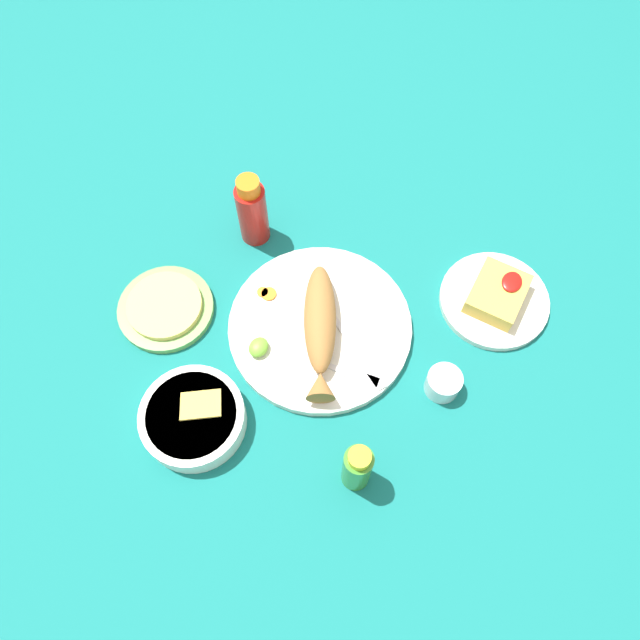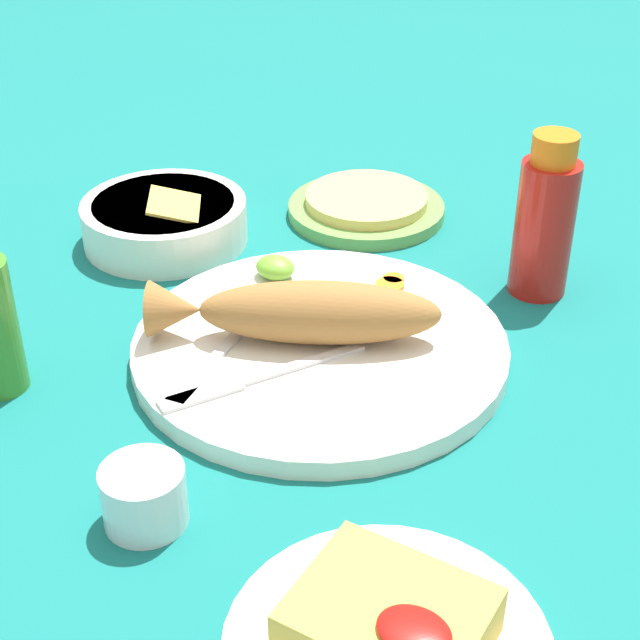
# 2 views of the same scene
# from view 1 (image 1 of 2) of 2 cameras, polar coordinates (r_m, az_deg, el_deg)

# --- Properties ---
(ground_plane) EXTENTS (4.00, 4.00, 0.00)m
(ground_plane) POSITION_cam_1_polar(r_m,az_deg,el_deg) (1.13, 0.00, -0.85)
(ground_plane) COLOR #146B66
(main_plate) EXTENTS (0.33, 0.33, 0.02)m
(main_plate) POSITION_cam_1_polar(r_m,az_deg,el_deg) (1.13, 0.00, -0.65)
(main_plate) COLOR silver
(main_plate) RESTS_ON ground_plane
(fried_fish) EXTENTS (0.25, 0.17, 0.06)m
(fried_fish) POSITION_cam_1_polar(r_m,az_deg,el_deg) (1.08, 0.01, -0.70)
(fried_fish) COLOR #996633
(fried_fish) RESTS_ON main_plate
(fork_near) EXTENTS (0.11, 0.17, 0.00)m
(fork_near) POSITION_cam_1_polar(r_m,az_deg,el_deg) (1.10, 3.44, -2.95)
(fork_near) COLOR silver
(fork_near) RESTS_ON main_plate
(fork_far) EXTENTS (0.04, 0.19, 0.00)m
(fork_far) POSITION_cam_1_polar(r_m,az_deg,el_deg) (1.08, 1.37, -4.41)
(fork_far) COLOR silver
(fork_far) RESTS_ON main_plate
(carrot_slice_near) EXTENTS (0.02, 0.02, 0.00)m
(carrot_slice_near) POSITION_cam_1_polar(r_m,az_deg,el_deg) (1.15, -5.27, 2.56)
(carrot_slice_near) COLOR orange
(carrot_slice_near) RESTS_ON main_plate
(carrot_slice_mid) EXTENTS (0.03, 0.03, 0.00)m
(carrot_slice_mid) POSITION_cam_1_polar(r_m,az_deg,el_deg) (1.15, -4.70, 2.39)
(carrot_slice_mid) COLOR orange
(carrot_slice_mid) RESTS_ON main_plate
(lime_wedge_main) EXTENTS (0.04, 0.03, 0.02)m
(lime_wedge_main) POSITION_cam_1_polar(r_m,az_deg,el_deg) (1.09, -5.64, -2.49)
(lime_wedge_main) COLOR #6BB233
(lime_wedge_main) RESTS_ON main_plate
(hot_sauce_bottle_red) EXTENTS (0.06, 0.06, 0.16)m
(hot_sauce_bottle_red) POSITION_cam_1_polar(r_m,az_deg,el_deg) (1.18, -6.22, 9.85)
(hot_sauce_bottle_red) COLOR #B21914
(hot_sauce_bottle_red) RESTS_ON ground_plane
(hot_sauce_bottle_green) EXTENTS (0.05, 0.05, 0.14)m
(hot_sauce_bottle_green) POSITION_cam_1_polar(r_m,az_deg,el_deg) (0.99, 3.42, -13.33)
(hot_sauce_bottle_green) COLOR #3D8428
(hot_sauce_bottle_green) RESTS_ON ground_plane
(salt_cup) EXTENTS (0.06, 0.06, 0.05)m
(salt_cup) POSITION_cam_1_polar(r_m,az_deg,el_deg) (1.09, 11.14, -5.82)
(salt_cup) COLOR silver
(salt_cup) RESTS_ON ground_plane
(side_plate_fries) EXTENTS (0.20, 0.20, 0.01)m
(side_plate_fries) POSITION_cam_1_polar(r_m,az_deg,el_deg) (1.20, 15.62, 1.75)
(side_plate_fries) COLOR silver
(side_plate_fries) RESTS_ON ground_plane
(fries_pile) EXTENTS (0.11, 0.09, 0.04)m
(fries_pile) POSITION_cam_1_polar(r_m,az_deg,el_deg) (1.18, 15.95, 2.35)
(fries_pile) COLOR gold
(fries_pile) RESTS_ON side_plate_fries
(guacamole_bowl) EXTENTS (0.17, 0.17, 0.06)m
(guacamole_bowl) POSITION_cam_1_polar(r_m,az_deg,el_deg) (1.07, -11.53, -8.74)
(guacamole_bowl) COLOR white
(guacamole_bowl) RESTS_ON ground_plane
(tortilla_plate) EXTENTS (0.18, 0.18, 0.01)m
(tortilla_plate) POSITION_cam_1_polar(r_m,az_deg,el_deg) (1.18, -13.90, 1.01)
(tortilla_plate) COLOR #6B9E4C
(tortilla_plate) RESTS_ON ground_plane
(tortilla_stack) EXTENTS (0.14, 0.14, 0.01)m
(tortilla_stack) POSITION_cam_1_polar(r_m,az_deg,el_deg) (1.17, -14.04, 1.30)
(tortilla_stack) COLOR #E0C666
(tortilla_stack) RESTS_ON tortilla_plate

